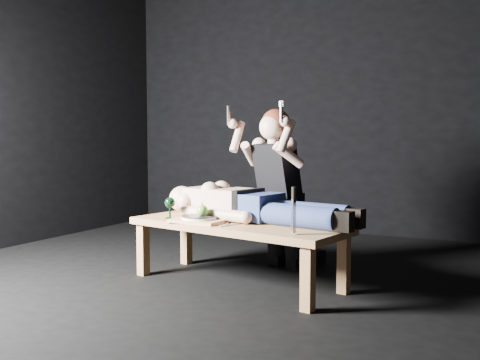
{
  "coord_description": "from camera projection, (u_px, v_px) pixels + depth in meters",
  "views": [
    {
      "loc": [
        1.78,
        -3.32,
        1.01
      ],
      "look_at": [
        0.11,
        0.06,
        0.75
      ],
      "focal_mm": 39.12,
      "sensor_mm": 36.0,
      "label": 1
    }
  ],
  "objects": [
    {
      "name": "fork_flat",
      "position": [
        180.0,
        220.0,
        3.85
      ],
      "size": [
        0.04,
        0.17,
        0.01
      ],
      "primitive_type": "cube",
      "rotation": [
        0.0,
        0.0,
        -0.13
      ],
      "color": "#B2B2B7",
      "rests_on": "table"
    },
    {
      "name": "serving_tray",
      "position": [
        199.0,
        220.0,
        3.76
      ],
      "size": [
        0.4,
        0.3,
        0.02
      ],
      "primitive_type": "cube",
      "rotation": [
        0.0,
        0.0,
        -0.07
      ],
      "color": "tan",
      "rests_on": "table"
    },
    {
      "name": "lying_man",
      "position": [
        255.0,
        202.0,
        3.83
      ],
      "size": [
        1.73,
        0.81,
        0.27
      ],
      "primitive_type": null,
      "rotation": [
        0.0,
        0.0,
        -0.19
      ],
      "color": "#DCAB94",
      "rests_on": "table"
    },
    {
      "name": "ground",
      "position": [
        223.0,
        282.0,
        3.82
      ],
      "size": [
        5.0,
        5.0,
        0.0
      ],
      "primitive_type": "plane",
      "color": "black",
      "rests_on": "ground"
    },
    {
      "name": "kneeling_woman",
      "position": [
        284.0,
        187.0,
        4.23
      ],
      "size": [
        0.94,
        0.99,
        1.32
      ],
      "primitive_type": null,
      "rotation": [
        0.0,
        0.0,
        -0.37
      ],
      "color": "black",
      "rests_on": "ground"
    },
    {
      "name": "table",
      "position": [
        237.0,
        253.0,
        3.77
      ],
      "size": [
        1.7,
        0.9,
        0.45
      ],
      "primitive_type": "cube",
      "rotation": [
        0.0,
        0.0,
        -0.19
      ],
      "color": "#A1764A",
      "rests_on": "ground"
    },
    {
      "name": "knife_flat",
      "position": [
        229.0,
        225.0,
        3.59
      ],
      "size": [
        0.08,
        0.17,
        0.01
      ],
      "primitive_type": "cube",
      "rotation": [
        0.0,
        0.0,
        -0.37
      ],
      "color": "#B2B2B7",
      "rests_on": "table"
    },
    {
      "name": "back_wall",
      "position": [
        326.0,
        101.0,
        5.96
      ],
      "size": [
        5.0,
        0.0,
        5.0
      ],
      "primitive_type": "plane",
      "rotation": [
        1.57,
        0.0,
        0.0
      ],
      "color": "black",
      "rests_on": "ground"
    },
    {
      "name": "goblet",
      "position": [
        170.0,
        208.0,
        3.89
      ],
      "size": [
        0.09,
        0.09,
        0.16
      ],
      "primitive_type": null,
      "rotation": [
        0.0,
        0.0,
        -0.19
      ],
      "color": "black",
      "rests_on": "table"
    },
    {
      "name": "apple",
      "position": [
        202.0,
        211.0,
        3.75
      ],
      "size": [
        0.08,
        0.08,
        0.08
      ],
      "primitive_type": "sphere",
      "color": "#4F8B20",
      "rests_on": "plate"
    },
    {
      "name": "spoon_flat",
      "position": [
        227.0,
        224.0,
        3.65
      ],
      "size": [
        0.08,
        0.16,
        0.01
      ],
      "primitive_type": "cube",
      "rotation": [
        0.0,
        0.0,
        0.42
      ],
      "color": "#B2B2B7",
      "rests_on": "table"
    },
    {
      "name": "plate",
      "position": [
        199.0,
        217.0,
        3.76
      ],
      "size": [
        0.27,
        0.27,
        0.02
      ],
      "primitive_type": "cylinder",
      "rotation": [
        0.0,
        0.0,
        -0.07
      ],
      "color": "white",
      "rests_on": "serving_tray"
    },
    {
      "name": "carving_knife",
      "position": [
        294.0,
        211.0,
        3.23
      ],
      "size": [
        0.05,
        0.05,
        0.3
      ],
      "primitive_type": null,
      "rotation": [
        0.0,
        0.0,
        -0.19
      ],
      "color": "#B2B2B7",
      "rests_on": "table"
    }
  ]
}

